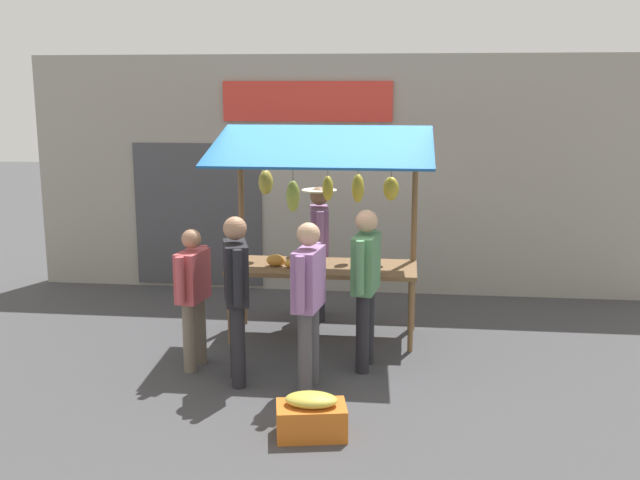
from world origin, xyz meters
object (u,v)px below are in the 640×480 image
market_stall (322,209)px  vendor_with_sunhat (319,241)px  shopper_in_striped_shirt (309,294)px  shopper_in_grey_tee (236,287)px  shopper_with_shopping_bag (366,277)px  produce_crate_near (311,416)px  shopper_with_ponytail (193,290)px

market_stall → vendor_with_sunhat: size_ratio=1.46×
shopper_in_striped_shirt → shopper_in_grey_tee: bearing=91.6°
shopper_with_shopping_bag → produce_crate_near: 1.89m
shopper_with_shopping_bag → vendor_with_sunhat: bearing=30.1°
shopper_with_shopping_bag → produce_crate_near: (0.36, 1.66, -0.82)m
market_stall → shopper_in_striped_shirt: market_stall is taller
shopper_in_striped_shirt → produce_crate_near: size_ratio=2.56×
market_stall → produce_crate_near: market_stall is taller
vendor_with_sunhat → shopper_with_shopping_bag: bearing=13.5°
shopper_in_striped_shirt → vendor_with_sunhat: bearing=12.1°
shopper_in_grey_tee → shopper_with_ponytail: shopper_in_grey_tee is taller
shopper_with_shopping_bag → produce_crate_near: size_ratio=2.61×
shopper_with_shopping_bag → shopper_in_grey_tee: shopper_with_shopping_bag is taller
vendor_with_sunhat → shopper_in_striped_shirt: bearing=-4.4°
vendor_with_sunhat → shopper_with_ponytail: 2.21m
market_stall → shopper_in_grey_tee: (0.68, 1.54, -0.56)m
vendor_with_sunhat → shopper_with_shopping_bag: size_ratio=1.00×
market_stall → shopper_in_striped_shirt: (-0.05, 1.62, -0.58)m
vendor_with_sunhat → produce_crate_near: size_ratio=2.62×
shopper_with_ponytail → produce_crate_near: 2.16m
vendor_with_sunhat → shopper_with_shopping_bag: 1.84m
shopper_in_striped_shirt → produce_crate_near: shopper_in_striped_shirt is taller
market_stall → produce_crate_near: (-0.21, 2.65, -1.38)m
market_stall → shopper_with_shopping_bag: (-0.57, 0.99, -0.56)m
shopper_in_grey_tee → produce_crate_near: shopper_in_grey_tee is taller
shopper_with_shopping_bag → market_stall: bearing=38.0°
shopper_in_grey_tee → vendor_with_sunhat: bearing=-30.6°
shopper_with_ponytail → produce_crate_near: bearing=-126.0°
vendor_with_sunhat → shopper_in_grey_tee: vendor_with_sunhat is taller
produce_crate_near → shopper_in_grey_tee: bearing=-51.2°
shopper_with_shopping_bag → shopper_with_ponytail: 1.82m
produce_crate_near → shopper_in_striped_shirt: bearing=-81.3°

